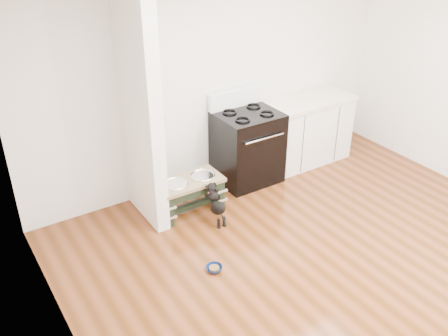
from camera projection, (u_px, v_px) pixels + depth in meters
ground at (353, 280)px, 4.82m from camera, size 5.00×5.00×0.00m
room_shell at (378, 126)px, 4.04m from camera, size 5.00×5.00×5.00m
partition_wall at (140, 105)px, 5.16m from camera, size 0.15×0.80×2.70m
oven_range at (247, 146)px, 6.30m from camera, size 0.76×0.69×1.14m
cabinet_run at (305, 130)px, 6.79m from camera, size 1.24×0.64×0.91m
dog_feeder at (190, 189)px, 5.72m from camera, size 0.76×0.41×0.43m
puppy at (216, 203)px, 5.55m from camera, size 0.13×0.39×0.47m
floor_bowl at (214, 268)px, 4.93m from camera, size 0.16×0.16×0.05m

